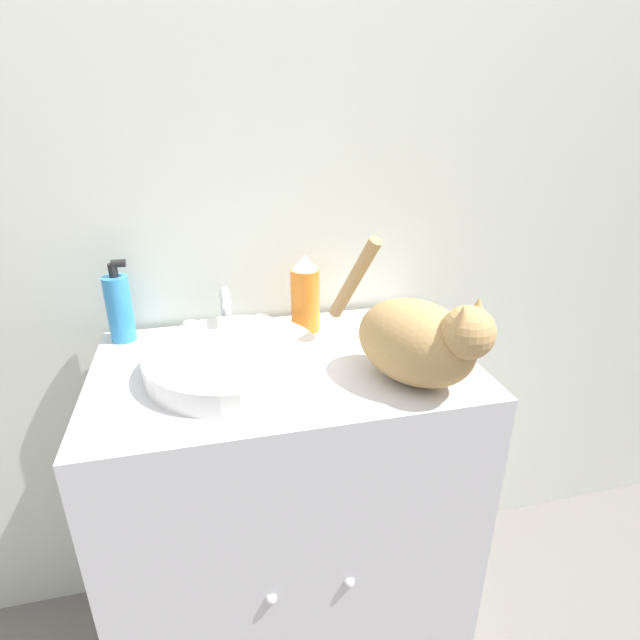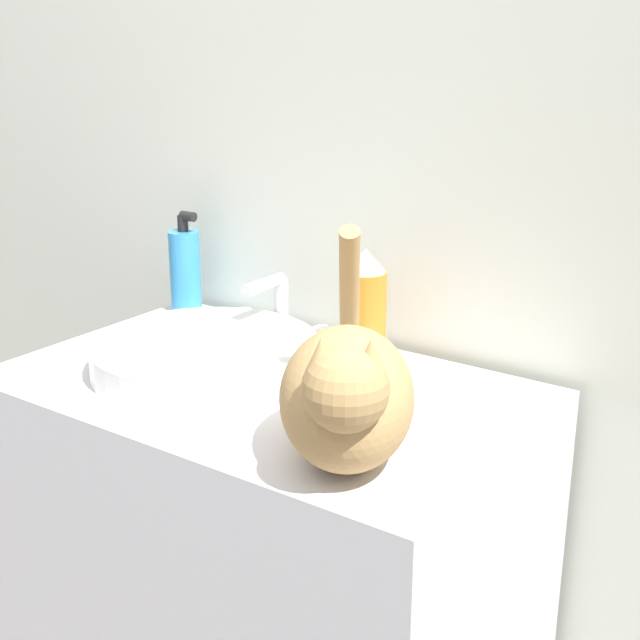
# 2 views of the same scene
# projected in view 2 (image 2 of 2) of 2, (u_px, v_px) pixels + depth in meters

# --- Properties ---
(wall_back) EXTENTS (6.00, 0.05, 2.50)m
(wall_back) POSITION_uv_depth(u_px,v_px,m) (372.00, 113.00, 1.46)
(wall_back) COLOR silver
(wall_back) RESTS_ON ground_plane
(vanity_cabinet) EXTENTS (0.81, 0.52, 0.87)m
(vanity_cabinet) POSITION_uv_depth(u_px,v_px,m) (269.00, 624.00, 1.49)
(vanity_cabinet) COLOR silver
(vanity_cabinet) RESTS_ON ground_plane
(sink_basin) EXTENTS (0.36, 0.36, 0.05)m
(sink_basin) POSITION_uv_depth(u_px,v_px,m) (206.00, 356.00, 1.40)
(sink_basin) COLOR white
(sink_basin) RESTS_ON vanity_cabinet
(faucet) EXTENTS (0.20, 0.11, 0.12)m
(faucet) POSITION_uv_depth(u_px,v_px,m) (277.00, 311.00, 1.53)
(faucet) COLOR silver
(faucet) RESTS_ON vanity_cabinet
(cat) EXTENTS (0.27, 0.35, 0.27)m
(cat) POSITION_uv_depth(u_px,v_px,m) (347.00, 393.00, 1.08)
(cat) COLOR tan
(cat) RESTS_ON vanity_cabinet
(soap_bottle) EXTENTS (0.06, 0.06, 0.19)m
(soap_bottle) POSITION_uv_depth(u_px,v_px,m) (185.00, 270.00, 1.67)
(soap_bottle) COLOR #338CCC
(soap_bottle) RESTS_ON vanity_cabinet
(spray_bottle) EXTENTS (0.07, 0.07, 0.19)m
(spray_bottle) POSITION_uv_depth(u_px,v_px,m) (365.00, 310.00, 1.40)
(spray_bottle) COLOR orange
(spray_bottle) RESTS_ON vanity_cabinet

